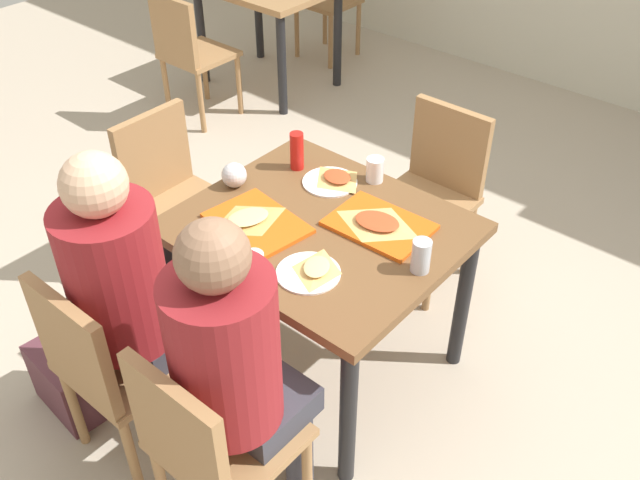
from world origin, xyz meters
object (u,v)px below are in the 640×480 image
Objects in this scene: plastic_cup_a at (375,170)px; handbag at (66,382)px; chair_left_end at (171,190)px; soda_can at (421,256)px; pizza_slice_b at (377,223)px; background_table at (268,1)px; condiment_bottle at (297,151)px; paper_plate_center at (330,182)px; paper_plate_near_edge at (308,273)px; chair_near_left at (107,362)px; foil_bundle at (234,175)px; tray_red_far at (379,225)px; main_table at (320,246)px; chair_far_side at (435,184)px; pizza_slice_d at (317,268)px; background_chair_near at (188,49)px; chair_near_right at (208,443)px; person_in_red at (128,286)px; tray_red_near at (257,223)px; pizza_slice_c at (337,178)px; person_in_brown_jacket at (235,360)px; pizza_slice_a at (248,219)px; plastic_cup_b at (254,266)px.

plastic_cup_a is 0.31× the size of handbag.
soda_can reaches higher than chair_left_end.
background_table is at bearing 141.95° from pizza_slice_b.
handbag is at bearing -115.61° from plastic_cup_a.
paper_plate_center is at bearing 0.00° from condiment_bottle.
chair_left_end reaches higher than paper_plate_near_edge.
background_table is at bearing 123.89° from chair_near_left.
chair_near_left reaches higher than foil_bundle.
tray_red_far reaches higher than handbag.
main_table is 4.53× the size of paper_plate_near_edge.
chair_far_side is 1.07m from pizza_slice_d.
chair_near_left reaches higher than tray_red_far.
chair_far_side and chair_left_end have the same top height.
main_table is 2.75m from background_table.
paper_plate_near_edge is at bearing -20.62° from foil_bundle.
soda_can is 0.85m from foil_bundle.
paper_plate_center is 1.80× the size of soda_can.
pizza_slice_b is 2.44m from background_chair_near.
person_in_red reaches higher than chair_near_right.
background_chair_near is (-1.79, 1.79, -0.25)m from person_in_red.
tray_red_near is 1.78× the size of pizza_slice_c.
main_table is at bearing 0.00° from chair_left_end.
chair_left_end is 0.98m from plastic_cup_a.
person_in_brown_jacket is at bearing 90.00° from chair_near_right.
pizza_slice_c is 0.23× the size of background_table.
soda_can is at bearing 2.91° from main_table.
plastic_cup_a reaches higher than pizza_slice_d.
pizza_slice_d is (0.30, -0.48, 0.00)m from pizza_slice_c.
tray_red_near is 3.60× the size of plastic_cup_a.
background_table is (-2.21, 1.73, -0.15)m from pizza_slice_b.
tray_red_near is 1.12× the size of handbag.
pizza_slice_a is (0.05, 0.65, 0.26)m from chair_near_left.
chair_near_right is at bearing -82.04° from pizza_slice_d.
condiment_bottle reaches higher than chair_far_side.
pizza_slice_a is 0.29× the size of background_table.
plastic_cup_b reaches higher than main_table.
chair_far_side reaches higher than plastic_cup_a.
pizza_slice_c is at bearing 59.97° from paper_plate_center.
plastic_cup_b is 0.31× the size of handbag.
main_table is 0.45m from foil_bundle.
foil_bundle is (-0.27, -0.26, 0.05)m from paper_plate_center.
tray_red_far is 0.34m from pizza_slice_d.
person_in_brown_jacket is 4.79× the size of pizza_slice_a.
chair_far_side reaches higher than plastic_cup_b.
paper_plate_center and paper_plate_near_edge have the same top height.
condiment_bottle reaches higher than background_table.
pizza_slice_b is at bearing -20.38° from paper_plate_center.
paper_plate_center is at bearing 43.35° from foil_bundle.
chair_near_left and chair_far_side have the same top height.
paper_plate_center is (0.10, 1.05, 0.24)m from chair_near_left.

